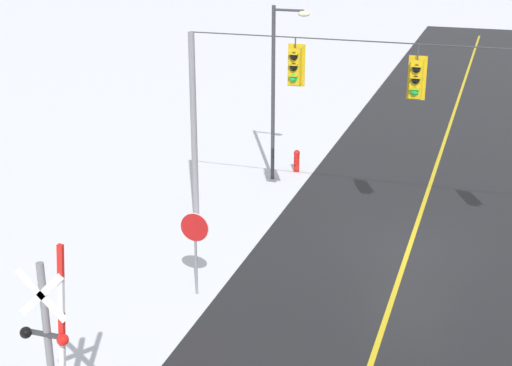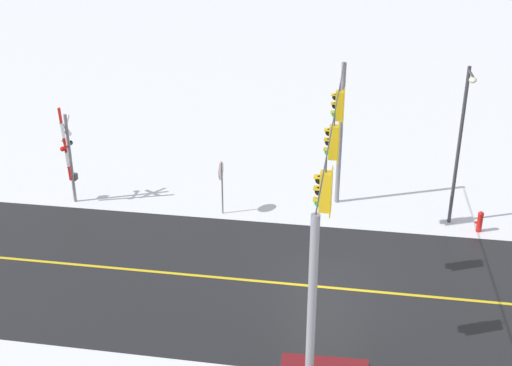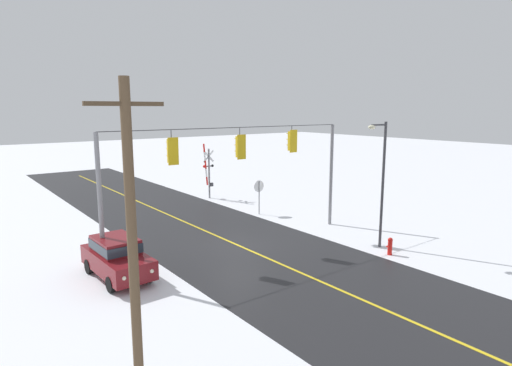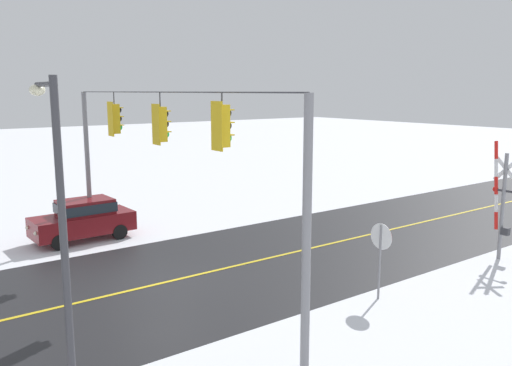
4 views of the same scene
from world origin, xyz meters
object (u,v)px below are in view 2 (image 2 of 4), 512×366
(stop_sign, at_px, (221,176))
(streetlamp_near, at_px, (461,134))
(fire_hydrant, at_px, (480,221))
(railroad_crossing, at_px, (69,154))

(stop_sign, relative_size, streetlamp_near, 0.36)
(streetlamp_near, xyz_separation_m, fire_hydrant, (0.44, 1.08, -3.45))
(railroad_crossing, xyz_separation_m, streetlamp_near, (-0.50, 16.06, 1.66))
(fire_hydrant, bearing_deg, railroad_crossing, -89.80)
(stop_sign, distance_m, railroad_crossing, 6.69)
(stop_sign, relative_size, railroad_crossing, 0.53)
(railroad_crossing, bearing_deg, streetlamp_near, 91.78)
(railroad_crossing, xyz_separation_m, fire_hydrant, (-0.06, 17.14, -1.79))
(railroad_crossing, relative_size, streetlamp_near, 0.68)
(railroad_crossing, bearing_deg, stop_sign, 89.62)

